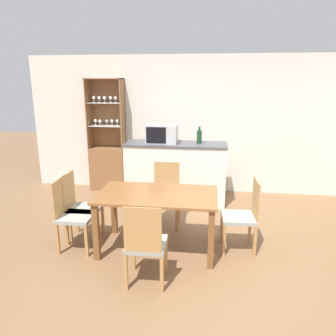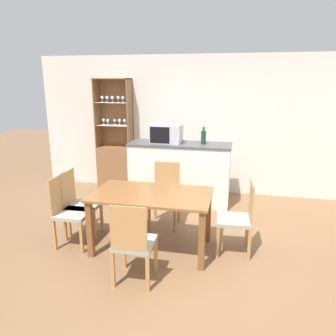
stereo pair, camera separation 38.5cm
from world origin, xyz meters
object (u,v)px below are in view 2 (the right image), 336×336
object	(u,v)px
dining_chair_head_far	(165,195)
dining_chair_side_left_far	(79,205)
dining_chair_side_left_near	(70,212)
microwave	(166,134)
display_cabinet	(116,157)
dining_chair_side_right_far	(238,218)
dining_chair_head_near	(133,243)
dining_table	(152,202)
wine_bottle	(203,137)

from	to	relation	value
dining_chair_head_far	dining_chair_side_left_far	xyz separation A→B (m)	(-1.06, -0.62, 0.00)
dining_chair_side_left_near	microwave	bearing A→B (deg)	155.14
display_cabinet	dining_chair_side_right_far	bearing A→B (deg)	-41.11
dining_chair_side_left_far	microwave	world-z (taller)	microwave
dining_chair_head_near	dining_chair_side_left_near	bearing A→B (deg)	148.05
display_cabinet	dining_chair_side_left_far	bearing A→B (deg)	-82.29
dining_table	dining_chair_head_near	xyz separation A→B (m)	(0.00, -0.75, -0.17)
microwave	wine_bottle	xyz separation A→B (m)	(0.64, 0.00, -0.04)
dining_chair_head_near	dining_chair_side_left_near	world-z (taller)	same
dining_chair_side_left_near	display_cabinet	bearing A→B (deg)	-173.17
dining_chair_head_far	dining_chair_side_left_far	world-z (taller)	same
dining_chair_head_near	microwave	world-z (taller)	microwave
dining_table	microwave	xyz separation A→B (m)	(-0.20, 1.73, 0.58)
dining_chair_head_far	microwave	distance (m)	1.25
display_cabinet	dining_chair_head_far	world-z (taller)	display_cabinet
wine_bottle	dining_table	bearing A→B (deg)	-104.05
dining_chair_head_near	dining_chair_side_right_far	bearing A→B (deg)	38.07
display_cabinet	microwave	size ratio (longest dim) A/B	4.10
dining_table	microwave	world-z (taller)	microwave
dining_chair_head_far	dining_chair_side_left_near	size ratio (longest dim) A/B	1.00
dining_chair_head_near	microwave	size ratio (longest dim) A/B	1.78
dining_table	dining_chair_side_right_far	xyz separation A→B (m)	(1.06, 0.13, -0.17)
display_cabinet	microwave	world-z (taller)	display_cabinet
dining_chair_head_far	dining_chair_side_right_far	world-z (taller)	same
microwave	wine_bottle	distance (m)	0.64
display_cabinet	dining_chair_side_right_far	xyz separation A→B (m)	(2.41, -2.10, -0.16)
dining_chair_side_left_near	dining_chair_side_left_far	size ratio (longest dim) A/B	1.00
display_cabinet	microwave	xyz separation A→B (m)	(1.14, -0.50, 0.59)
dining_chair_head_far	dining_chair_side_left_near	bearing A→B (deg)	38.40
dining_chair_head_far	wine_bottle	bearing A→B (deg)	-115.00
display_cabinet	dining_chair_side_right_far	size ratio (longest dim) A/B	2.30
dining_chair_side_right_far	dining_chair_side_left_far	bearing A→B (deg)	86.66
dining_chair_head_near	dining_chair_head_far	world-z (taller)	same
dining_chair_head_far	display_cabinet	bearing A→B (deg)	-48.95
dining_chair_side_right_far	display_cabinet	bearing A→B (deg)	45.42
dining_chair_side_left_far	wine_bottle	size ratio (longest dim) A/B	3.22
dining_chair_side_left_far	dining_chair_side_right_far	world-z (taller)	same
dining_chair_head_near	wine_bottle	distance (m)	2.62
dining_chair_head_far	dining_chair_side_left_far	bearing A→B (deg)	29.28
dining_chair_head_near	dining_chair_head_far	xyz separation A→B (m)	(-0.00, 1.50, 0.00)
dining_chair_side_right_far	wine_bottle	size ratio (longest dim) A/B	3.22
display_cabinet	dining_chair_head_near	size ratio (longest dim) A/B	2.30
dining_table	wine_bottle	bearing A→B (deg)	75.95
dining_chair_head_near	dining_chair_side_left_far	xyz separation A→B (m)	(-1.06, 0.88, 0.00)
dining_chair_head_near	wine_bottle	bearing A→B (deg)	78.50
dining_chair_head_near	microwave	xyz separation A→B (m)	(-0.20, 2.48, 0.75)
dining_table	dining_chair_head_near	world-z (taller)	dining_chair_head_near
dining_chair_head_near	dining_chair_side_left_far	world-z (taller)	same
dining_chair_side_left_near	microwave	world-z (taller)	microwave
display_cabinet	dining_chair_head_far	distance (m)	2.01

